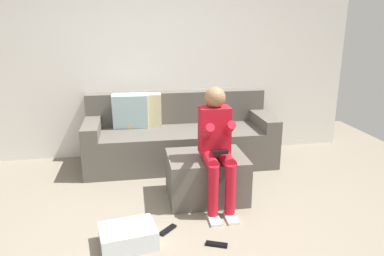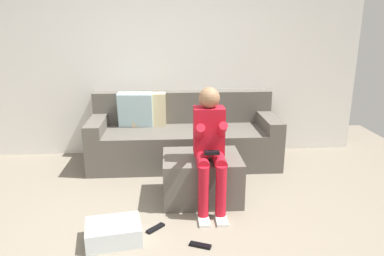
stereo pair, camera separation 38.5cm
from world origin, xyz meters
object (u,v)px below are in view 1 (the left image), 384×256
object	(u,v)px
person_seated	(216,141)
remote_near_ottoman	(217,244)
ottoman	(206,177)
couch_sectional	(178,137)
storage_bin	(128,236)
remote_by_storage_bin	(168,230)

from	to	relation	value
person_seated	remote_near_ottoman	size ratio (longest dim) A/B	6.55
person_seated	ottoman	bearing A→B (deg)	108.39
ottoman	person_seated	size ratio (longest dim) A/B	0.67
ottoman	person_seated	world-z (taller)	person_seated
ottoman	remote_near_ottoman	bearing A→B (deg)	-95.87
couch_sectional	person_seated	world-z (taller)	person_seated
remote_near_ottoman	ottoman	bearing A→B (deg)	106.56
couch_sectional	remote_near_ottoman	distance (m)	1.94
remote_near_ottoman	person_seated	bearing A→B (deg)	100.38
storage_bin	person_seated	bearing A→B (deg)	32.74
couch_sectional	ottoman	xyz separation A→B (m)	(0.15, -1.06, -0.10)
ottoman	couch_sectional	bearing A→B (deg)	98.30
ottoman	remote_by_storage_bin	world-z (taller)	ottoman
person_seated	remote_by_storage_bin	distance (m)	0.92
ottoman	person_seated	xyz separation A→B (m)	(0.06, -0.17, 0.44)
remote_by_storage_bin	remote_near_ottoman	bearing A→B (deg)	-81.90
storage_bin	remote_by_storage_bin	size ratio (longest dim) A/B	2.39
ottoman	remote_by_storage_bin	bearing A→B (deg)	-128.56
couch_sectional	remote_by_storage_bin	size ratio (longest dim) A/B	12.57
ottoman	remote_near_ottoman	distance (m)	0.89
remote_by_storage_bin	couch_sectional	bearing A→B (deg)	34.67
ottoman	storage_bin	xyz separation A→B (m)	(-0.80, -0.72, -0.15)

